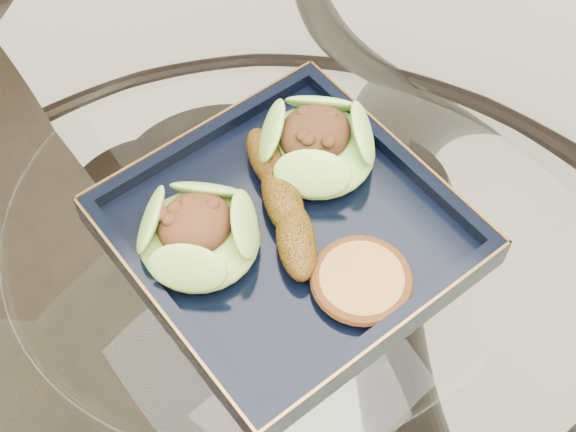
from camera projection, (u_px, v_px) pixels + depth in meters
dining_table at (266, 334)px, 0.85m from camera, size 1.13×1.13×0.77m
navy_plate at (288, 235)px, 0.71m from camera, size 0.28×0.28×0.02m
lettuce_wrap_left at (199, 236)px, 0.67m from camera, size 0.13×0.13×0.04m
lettuce_wrap_right at (317, 147)px, 0.73m from camera, size 0.14×0.14×0.04m
roasted_plantain at (283, 200)px, 0.70m from camera, size 0.10×0.16×0.03m
crumb_patty at (361, 281)px, 0.66m from camera, size 0.10×0.10×0.01m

